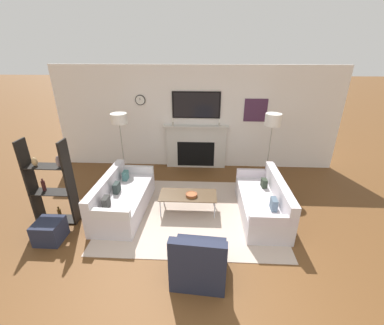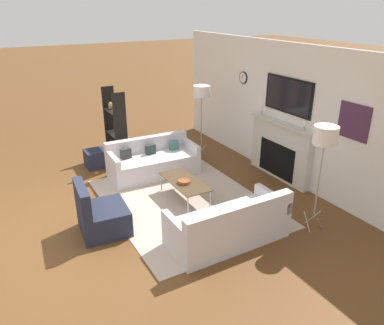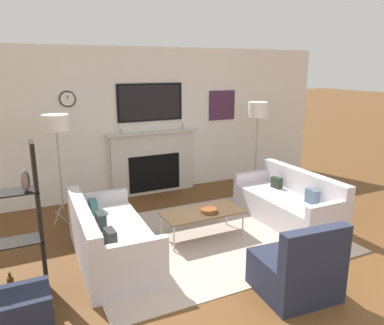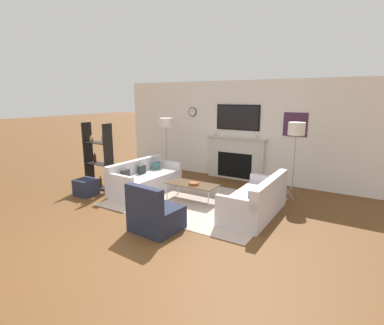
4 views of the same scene
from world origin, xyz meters
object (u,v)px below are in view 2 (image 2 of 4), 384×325
shelf_unit (115,127)px  floor_lamp_right (325,137)px  couch_right (229,226)px  ottoman (96,159)px  floor_lamp_left (202,92)px  coffee_table (185,182)px  armchair (101,216)px  couch_left (153,162)px  decorative_bowl (184,181)px

shelf_unit → floor_lamp_right: bearing=22.4°
couch_right → ottoman: couch_right is taller
floor_lamp_left → shelf_unit: size_ratio=1.03×
coffee_table → floor_lamp_right: size_ratio=0.66×
couch_right → armchair: size_ratio=2.14×
couch_left → coffee_table: size_ratio=1.62×
floor_lamp_right → ottoman: 4.97m
couch_right → floor_lamp_right: (0.35, 1.40, 1.28)m
floor_lamp_left → floor_lamp_right: size_ratio=0.98×
couch_right → coffee_table: bearing=178.1°
coffee_table → floor_lamp_right: floor_lamp_right is taller
couch_left → couch_right: 2.82m
coffee_table → shelf_unit: size_ratio=0.69×
couch_right → coffee_table: 1.50m
shelf_unit → ottoman: shelf_unit is taller
coffee_table → decorative_bowl: decorative_bowl is taller
floor_lamp_right → shelf_unit: floor_lamp_right is taller
couch_right → floor_lamp_left: floor_lamp_left is taller
couch_left → coffee_table: (1.33, 0.05, 0.09)m
couch_right → decorative_bowl: (-1.42, 0.00, 0.15)m
coffee_table → floor_lamp_left: floor_lamp_left is taller
couch_right → ottoman: 3.93m
coffee_table → ottoman: 2.53m
couch_right → armchair: 2.02m
ottoman → coffee_table: bearing=22.9°
shelf_unit → armchair: bearing=-23.9°
coffee_table → floor_lamp_left: 2.46m
floor_lamp_left → shelf_unit: bearing=-113.9°
floor_lamp_left → ottoman: size_ratio=3.87×
couch_left → decorative_bowl: 1.41m
couch_right → shelf_unit: bearing=-174.5°
decorative_bowl → ottoman: bearing=-158.7°
decorative_bowl → shelf_unit: bearing=-171.5°
decorative_bowl → floor_lamp_left: bearing=141.5°
armchair → floor_lamp_right: bearing=62.2°
couch_left → floor_lamp_left: bearing=104.3°
coffee_table → floor_lamp_right: (1.85, 1.35, 1.19)m
couch_left → armchair: size_ratio=2.17×
floor_lamp_left → ottoman: 2.77m
ottoman → decorative_bowl: bearing=21.3°
couch_left → coffee_table: couch_left is taller
coffee_table → floor_lamp_left: (-1.69, 1.35, 1.18)m
decorative_bowl → floor_lamp_left: 2.51m
floor_lamp_right → ottoman: bearing=-150.7°
ottoman → couch_right: bearing=13.8°
couch_left → coffee_table: bearing=2.0°
coffee_table → decorative_bowl: 0.10m
couch_right → coffee_table: size_ratio=1.60×
coffee_table → shelf_unit: bearing=-170.2°
decorative_bowl → floor_lamp_right: floor_lamp_right is taller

